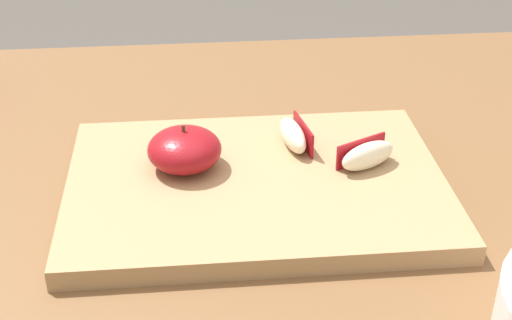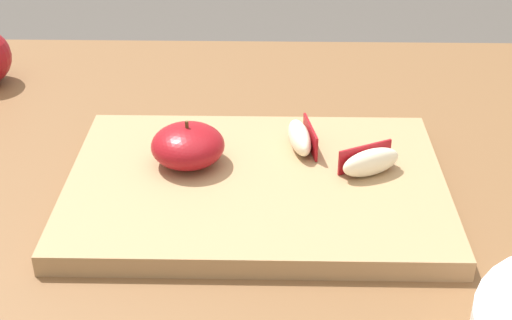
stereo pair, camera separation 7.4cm
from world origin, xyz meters
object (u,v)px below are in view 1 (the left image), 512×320
cutting_board (256,186)px  apple_half_skin_up (184,149)px  apple_wedge_back (294,135)px  apple_wedge_front (367,155)px

cutting_board → apple_half_skin_up: apple_half_skin_up is taller
apple_half_skin_up → apple_wedge_back: bearing=15.2°
apple_half_skin_up → apple_wedge_front: (0.19, -0.02, -0.01)m
apple_wedge_front → apple_wedge_back: size_ratio=1.00×
cutting_board → apple_wedge_front: apple_wedge_front is taller
apple_wedge_front → apple_wedge_back: same height
apple_wedge_front → apple_wedge_back: (-0.07, 0.05, 0.00)m
cutting_board → apple_wedge_back: 0.08m
apple_half_skin_up → cutting_board: bearing=-20.7°
apple_wedge_front → apple_wedge_back: 0.08m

